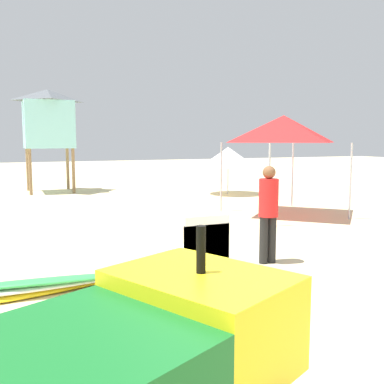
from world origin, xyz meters
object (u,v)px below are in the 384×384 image
(stacked_plastic_chairs, at_px, (202,266))
(lifeguard_tower, at_px, (48,119))
(lifeguard_far_right, at_px, (268,208))
(beach_umbrella_left, at_px, (228,157))
(surfboard_pile, at_px, (48,285))
(popup_canopy, at_px, (284,129))

(stacked_plastic_chairs, height_order, lifeguard_tower, lifeguard_tower)
(stacked_plastic_chairs, xyz_separation_m, lifeguard_far_right, (2.15, 2.07, 0.18))
(lifeguard_tower, height_order, beach_umbrella_left, lifeguard_tower)
(stacked_plastic_chairs, height_order, surfboard_pile, stacked_plastic_chairs)
(surfboard_pile, height_order, lifeguard_tower, lifeguard_tower)
(surfboard_pile, distance_m, lifeguard_far_right, 3.59)
(lifeguard_far_right, bearing_deg, beach_umbrella_left, 65.93)
(surfboard_pile, relative_size, lifeguard_far_right, 1.61)
(lifeguard_far_right, xyz_separation_m, popup_canopy, (2.98, 3.87, 1.40))
(lifeguard_tower, distance_m, beach_umbrella_left, 7.12)
(lifeguard_far_right, bearing_deg, lifeguard_tower, 100.48)
(popup_canopy, bearing_deg, beach_umbrella_left, 79.62)
(lifeguard_far_right, height_order, beach_umbrella_left, beach_umbrella_left)
(popup_canopy, bearing_deg, lifeguard_tower, 122.53)
(lifeguard_far_right, bearing_deg, popup_canopy, 52.43)
(popup_canopy, xyz_separation_m, beach_umbrella_left, (0.87, 4.74, -0.91))
(popup_canopy, height_order, lifeguard_tower, lifeguard_tower)
(stacked_plastic_chairs, distance_m, lifeguard_tower, 14.25)
(lifeguard_far_right, height_order, lifeguard_tower, lifeguard_tower)
(surfboard_pile, distance_m, beach_umbrella_left, 11.49)
(stacked_plastic_chairs, relative_size, surfboard_pile, 0.50)
(popup_canopy, distance_m, lifeguard_tower, 9.69)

